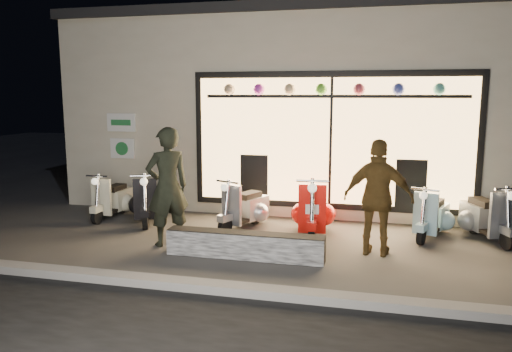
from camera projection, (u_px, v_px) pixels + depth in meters
The scene contains 12 objects.
ground at pixel (268, 246), 8.09m from camera, with size 40.00×40.00×0.00m, color #383533.
kerb at pixel (233, 289), 6.16m from camera, with size 40.00×0.25×0.12m, color slate.
shop_building at pixel (311, 108), 12.52m from camera, with size 10.20×6.23×4.20m.
graffiti_barrier at pixel (245, 245), 7.48m from camera, with size 2.40×0.28×0.40m, color black.
scooter_silver at pixel (248, 207), 9.25m from camera, with size 0.72×1.26×0.91m.
scooter_red at pixel (313, 210), 8.83m from camera, with size 0.54×1.44×1.03m.
scooter_black at pixel (147, 201), 9.72m from camera, with size 0.77×1.32×0.96m.
scooter_cream at pixel (115, 199), 10.04m from camera, with size 0.40×1.24×0.89m.
scooter_blue at pixel (433, 216), 8.66m from camera, with size 0.68×1.24×0.89m.
scooter_grey at pixel (484, 216), 8.51m from camera, with size 0.74×1.31×0.95m.
man at pixel (167, 187), 8.04m from camera, with size 0.70×0.46×1.93m, color black.
woman at pixel (378, 198), 7.54m from camera, with size 1.04×0.43×1.78m, color brown.
Camera 1 is at (1.66, -7.62, 2.45)m, focal length 35.00 mm.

